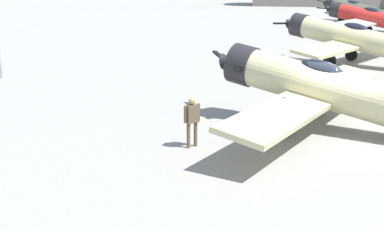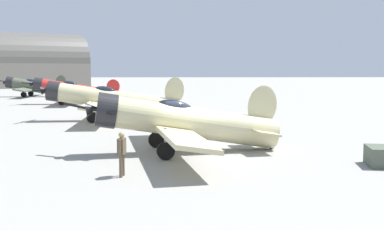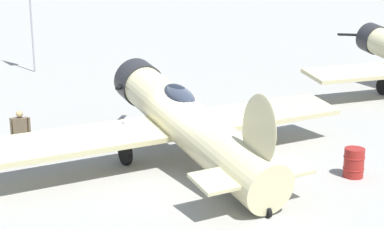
% 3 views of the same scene
% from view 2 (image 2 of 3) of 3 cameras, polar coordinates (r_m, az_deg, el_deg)
% --- Properties ---
extents(ground_plane, '(400.00, 400.00, 0.00)m').
position_cam_2_polar(ground_plane, '(22.45, -0.00, -4.58)').
color(ground_plane, gray).
extents(airplane_foreground, '(12.62, 10.43, 3.31)m').
position_cam_2_polar(airplane_foreground, '(22.14, -1.24, -0.83)').
color(airplane_foreground, beige).
rests_on(airplane_foreground, ground_plane).
extents(airplane_mid_apron, '(12.42, 11.35, 3.47)m').
position_cam_2_polar(airplane_mid_apron, '(36.51, -9.78, 1.83)').
color(airplane_mid_apron, beige).
rests_on(airplane_mid_apron, ground_plane).
extents(airplane_far_line, '(11.15, 10.62, 3.09)m').
position_cam_2_polar(airplane_far_line, '(54.73, -14.28, 2.96)').
color(airplane_far_line, red).
rests_on(airplane_far_line, ground_plane).
extents(airplane_outer_stand, '(11.03, 10.50, 3.28)m').
position_cam_2_polar(airplane_outer_stand, '(70.74, -18.82, 3.31)').
color(airplane_outer_stand, '#4C5442').
rests_on(airplane_outer_stand, ground_plane).
extents(ground_crew_mechanic, '(0.65, 0.30, 1.68)m').
position_cam_2_polar(ground_crew_mechanic, '(17.45, -8.62, -4.22)').
color(ground_crew_mechanic, brown).
rests_on(ground_crew_mechanic, ground_plane).
extents(equipment_crate, '(1.76, 1.38, 0.80)m').
position_cam_2_polar(equipment_crate, '(20.78, 22.24, -4.71)').
color(equipment_crate, '#4C5647').
rests_on(equipment_crate, ground_plane).
extents(fuel_drum, '(0.65, 0.65, 0.91)m').
position_cam_2_polar(fuel_drum, '(26.95, 4.35, -1.89)').
color(fuel_drum, maroon).
rests_on(fuel_drum, ground_plane).
extents(distant_hangar, '(29.36, 37.23, 13.35)m').
position_cam_2_polar(distant_hangar, '(107.07, -22.52, 5.47)').
color(distant_hangar, slate).
rests_on(distant_hangar, ground_plane).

